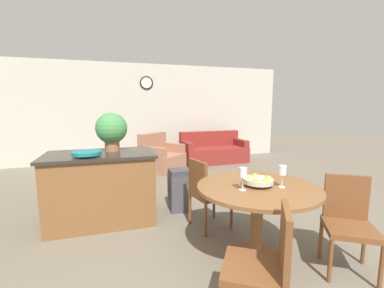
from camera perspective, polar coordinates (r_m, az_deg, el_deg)
The scene contains 14 objects.
wall_back at distance 7.41m, azimuth -9.56°, elevation 6.84°, with size 8.00×0.09×2.70m.
dining_table at distance 2.66m, azimuth 14.31°, elevation -12.56°, with size 1.19×1.19×0.76m.
dining_chair_near_left at distance 1.96m, azimuth 15.97°, elevation -23.91°, with size 0.58×0.58×0.88m.
dining_chair_near_right at distance 2.88m, azimuth 31.41°, elevation -14.05°, with size 0.58×0.58×0.88m.
dining_chair_far_side at distance 3.26m, azimuth 3.05°, elevation -10.23°, with size 0.50×0.50×0.88m.
fruit_bowl at distance 2.59m, azimuth 14.49°, elevation -7.89°, with size 0.29×0.29×0.10m.
wine_glass_left at distance 2.40m, azimuth 11.28°, elevation -6.43°, with size 0.07×0.07×0.21m.
wine_glass_right at distance 2.58m, azimuth 19.46°, elevation -5.70°, with size 0.07×0.07×0.21m.
kitchen_island at distance 3.65m, azimuth -19.39°, elevation -9.09°, with size 1.38×0.81×0.93m.
teal_bowl at distance 3.35m, azimuth -22.33°, elevation -1.89°, with size 0.34×0.34×0.06m.
potted_plant at distance 3.63m, azimuth -17.45°, elevation 3.11°, with size 0.42×0.42×0.52m.
trash_bin at distance 3.86m, azimuth -2.88°, elevation -10.17°, with size 0.29×0.29×0.62m.
couch at distance 7.16m, azimuth 4.74°, elevation -1.70°, with size 1.79×0.93×0.83m.
armchair at distance 6.25m, azimuth -6.89°, elevation -3.11°, with size 1.18×1.17×0.89m.
Camera 1 is at (-0.97, -0.95, 1.53)m, focal length 24.00 mm.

